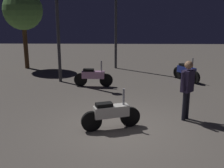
# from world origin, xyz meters

# --- Properties ---
(ground_plane) EXTENTS (40.00, 40.00, 0.00)m
(ground_plane) POSITION_xyz_m (0.00, 0.00, 0.00)
(ground_plane) COLOR #605951
(motorcycle_white_foreground) EXTENTS (1.61, 0.62, 1.11)m
(motorcycle_white_foreground) POSITION_xyz_m (-0.31, 0.11, 0.44)
(motorcycle_white_foreground) COLOR black
(motorcycle_white_foreground) RESTS_ON ground_plane
(motorcycle_pink_parked_left) EXTENTS (1.66, 0.36, 1.11)m
(motorcycle_pink_parked_left) POSITION_xyz_m (-1.18, 4.44, 0.44)
(motorcycle_pink_parked_left) COLOR black
(motorcycle_pink_parked_left) RESTS_ON ground_plane
(motorcycle_blue_parked_right) EXTENTS (0.89, 1.50, 1.11)m
(motorcycle_blue_parked_right) POSITION_xyz_m (3.01, 5.47, 0.44)
(motorcycle_blue_parked_right) COLOR black
(motorcycle_blue_parked_right) RESTS_ON ground_plane
(person_rider_beside) EXTENTS (0.53, 0.54, 1.77)m
(person_rider_beside) POSITION_xyz_m (1.87, 0.82, 1.06)
(person_rider_beside) COLOR black
(person_rider_beside) RESTS_ON ground_plane
(streetlamp_near) EXTENTS (0.36, 0.36, 4.65)m
(streetlamp_near) POSITION_xyz_m (-2.75, 5.24, 2.98)
(streetlamp_near) COLOR #38383D
(streetlamp_near) RESTS_ON ground_plane
(streetlamp_far) EXTENTS (0.36, 0.36, 5.46)m
(streetlamp_far) POSITION_xyz_m (-0.25, 8.31, 3.43)
(streetlamp_far) COLOR #38383D
(streetlamp_far) RESTS_ON ground_plane
(tree_center_bg) EXTENTS (2.11, 2.11, 4.22)m
(tree_center_bg) POSITION_xyz_m (-5.24, 8.21, 3.14)
(tree_center_bg) COLOR #4C331E
(tree_center_bg) RESTS_ON ground_plane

